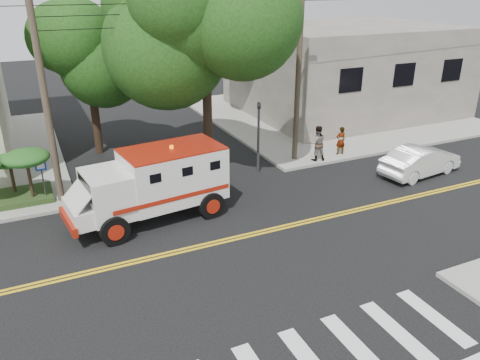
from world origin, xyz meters
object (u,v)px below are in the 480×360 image
pedestrian_a (341,141)px  parked_sedan (420,161)px  pedestrian_b (317,143)px  armored_truck (154,181)px

pedestrian_a → parked_sedan: bearing=122.1°
pedestrian_b → pedestrian_a: bearing=-157.4°
armored_truck → pedestrian_b: size_ratio=3.48×
parked_sedan → pedestrian_a: pedestrian_a is taller
parked_sedan → pedestrian_a: 4.34m
armored_truck → pedestrian_a: 11.51m
parked_sedan → pedestrian_b: 5.19m
armored_truck → pedestrian_b: armored_truck is taller
pedestrian_a → pedestrian_b: pedestrian_b is taller
armored_truck → parked_sedan: size_ratio=1.47×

